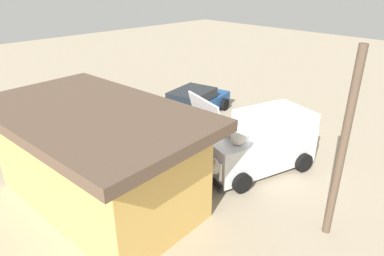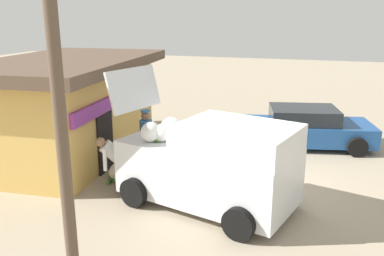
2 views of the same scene
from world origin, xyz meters
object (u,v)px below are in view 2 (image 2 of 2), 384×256
delivery_van (211,163)px  storefront_bar (70,105)px  parked_sedan (303,128)px  paint_bucket (169,137)px  customer_bending (115,159)px  vendor_standing (146,137)px  unloaded_banana_pile (120,171)px

delivery_van → storefront_bar: bearing=66.6°
delivery_van → parked_sedan: delivery_van is taller
paint_bucket → parked_sedan: bearing=-77.3°
customer_bending → paint_bucket: 4.23m
storefront_bar → vendor_standing: storefront_bar is taller
vendor_standing → customer_bending: size_ratio=1.22×
delivery_van → customer_bending: delivery_van is taller
paint_bucket → vendor_standing: bearing=-172.4°
parked_sedan → customer_bending: bearing=141.3°
storefront_bar → paint_bucket: storefront_bar is taller
delivery_van → customer_bending: 2.36m
storefront_bar → vendor_standing: (-0.68, -2.78, -0.53)m
delivery_van → parked_sedan: size_ratio=0.96×
storefront_bar → unloaded_banana_pile: storefront_bar is taller
customer_bending → vendor_standing: bearing=-6.1°
vendor_standing → customer_bending: (-1.52, 0.16, -0.14)m
vendor_standing → paint_bucket: (2.65, 0.35, -0.80)m
storefront_bar → unloaded_banana_pile: (-1.42, -2.34, -1.31)m
parked_sedan → unloaded_banana_pile: bearing=134.7°
parked_sedan → paint_bucket: size_ratio=11.83×
storefront_bar → unloaded_banana_pile: bearing=-121.2°
delivery_van → customer_bending: size_ratio=3.15×
parked_sedan → unloaded_banana_pile: parked_sedan is taller
delivery_van → paint_bucket: delivery_van is taller
vendor_standing → paint_bucket: vendor_standing is taller
delivery_van → parked_sedan: 5.41m
parked_sedan → paint_bucket: parked_sedan is taller
parked_sedan → customer_bending: size_ratio=3.28×
paint_bucket → storefront_bar: bearing=129.1°
delivery_van → unloaded_banana_pile: bearing=74.3°
storefront_bar → delivery_van: delivery_van is taller
delivery_van → paint_bucket: bearing=31.7°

